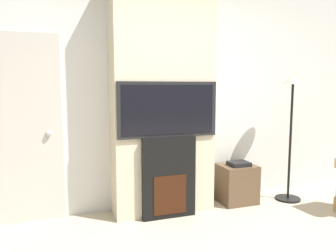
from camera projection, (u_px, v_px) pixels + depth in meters
wall_back at (156, 95)px, 3.90m from camera, size 6.00×0.06×2.70m
chimney_breast at (162, 95)px, 3.69m from camera, size 1.14×0.39×2.70m
fireplace at (168, 177)px, 3.61m from camera, size 0.60×0.15×0.90m
television at (168, 110)px, 3.52m from camera, size 1.12×0.07×0.60m
floor_lamp at (291, 118)px, 4.09m from camera, size 0.31×0.31×1.57m
media_stand at (237, 183)px, 4.09m from camera, size 0.44×0.38×0.53m
entry_door at (15, 130)px, 3.38m from camera, size 0.94×0.09×1.99m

